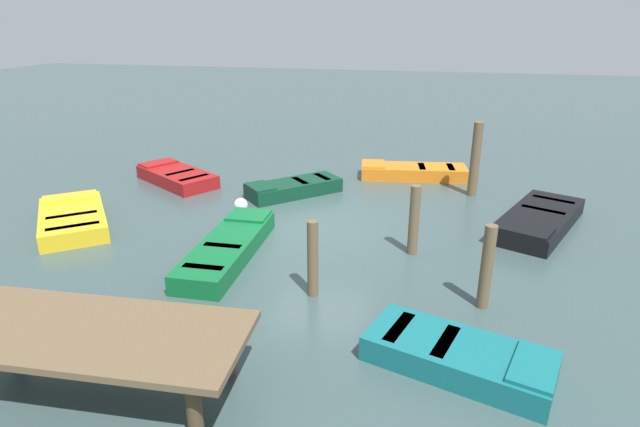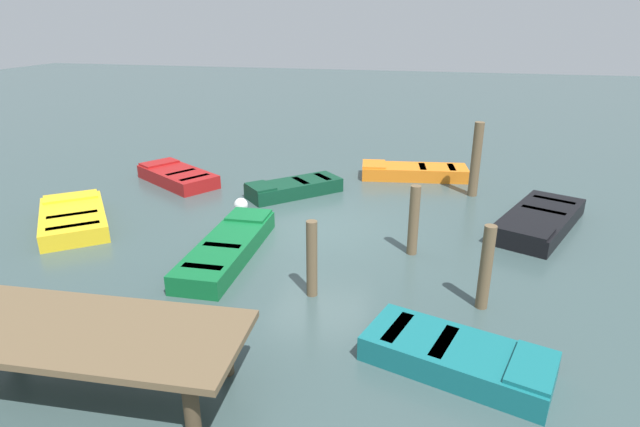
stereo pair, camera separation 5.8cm
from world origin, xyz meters
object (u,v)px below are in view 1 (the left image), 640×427
at_px(rowboat_yellow, 73,218).
at_px(mooring_piling_near_right, 475,159).
at_px(rowboat_teal, 459,356).
at_px(rowboat_dark_green, 293,188).
at_px(rowboat_red, 177,176).
at_px(marker_buoy, 241,205).
at_px(dock_segment, 86,337).
at_px(mooring_piling_far_right, 487,267).
at_px(rowboat_green, 228,247).
at_px(mooring_piling_far_left, 414,220).
at_px(mooring_piling_mid_left, 313,259).
at_px(rowboat_orange, 413,171).
at_px(rowboat_black, 539,220).

distance_m(rowboat_yellow, mooring_piling_near_right, 10.84).
bearing_deg(rowboat_yellow, rowboat_teal, -149.77).
bearing_deg(rowboat_yellow, rowboat_dark_green, -90.97).
height_order(rowboat_red, marker_buoy, marker_buoy).
height_order(dock_segment, mooring_piling_far_right, mooring_piling_far_right).
distance_m(rowboat_green, mooring_piling_far_left, 4.05).
relative_size(rowboat_yellow, mooring_piling_mid_left, 2.14).
height_order(rowboat_orange, marker_buoy, marker_buoy).
bearing_deg(mooring_piling_far_right, rowboat_black, -110.51).
bearing_deg(rowboat_orange, rowboat_yellow, 29.68).
bearing_deg(marker_buoy, rowboat_green, 104.88).
height_order(rowboat_black, mooring_piling_far_left, mooring_piling_far_left).
relative_size(rowboat_dark_green, marker_buoy, 5.57).
relative_size(rowboat_yellow, mooring_piling_far_left, 2.03).
distance_m(rowboat_dark_green, mooring_piling_mid_left, 5.87).
distance_m(rowboat_yellow, rowboat_red, 3.96).
xyz_separation_m(rowboat_black, mooring_piling_far_left, (2.93, 2.17, 0.56)).
xyz_separation_m(rowboat_dark_green, rowboat_yellow, (4.64, 3.60, -0.00)).
relative_size(rowboat_orange, rowboat_yellow, 1.08).
bearing_deg(rowboat_green, rowboat_red, 36.51).
relative_size(mooring_piling_far_right, mooring_piling_near_right, 0.74).
distance_m(rowboat_black, rowboat_dark_green, 6.65).
bearing_deg(dock_segment, rowboat_teal, -165.64).
distance_m(rowboat_dark_green, mooring_piling_near_right, 5.27).
bearing_deg(mooring_piling_mid_left, mooring_piling_far_left, -126.76).
xyz_separation_m(rowboat_dark_green, rowboat_red, (3.87, -0.29, -0.00)).
height_order(rowboat_black, mooring_piling_near_right, mooring_piling_near_right).
bearing_deg(mooring_piling_far_left, mooring_piling_far_right, 124.67).
relative_size(mooring_piling_near_right, marker_buoy, 4.46).
relative_size(rowboat_teal, mooring_piling_near_right, 1.35).
bearing_deg(mooring_piling_near_right, mooring_piling_mid_left, 64.87).
xyz_separation_m(rowboat_yellow, mooring_piling_near_right, (-9.71, -4.75, 0.85)).
distance_m(mooring_piling_far_right, mooring_piling_far_left, 2.41).
bearing_deg(rowboat_red, dock_segment, 143.11).
bearing_deg(rowboat_black, rowboat_green, -40.69).
relative_size(rowboat_teal, mooring_piling_mid_left, 1.96).
bearing_deg(rowboat_black, dock_segment, -18.62).
height_order(rowboat_dark_green, marker_buoy, marker_buoy).
distance_m(mooring_piling_near_right, marker_buoy, 6.74).
height_order(rowboat_yellow, mooring_piling_mid_left, mooring_piling_mid_left).
distance_m(rowboat_dark_green, rowboat_orange, 4.12).
relative_size(rowboat_black, rowboat_yellow, 1.18).
bearing_deg(rowboat_yellow, rowboat_green, -138.04).
bearing_deg(dock_segment, rowboat_black, -135.72).
distance_m(rowboat_black, rowboat_green, 7.52).
bearing_deg(mooring_piling_far_right, mooring_piling_mid_left, 5.12).
bearing_deg(mooring_piling_far_right, rowboat_dark_green, -46.31).
distance_m(rowboat_dark_green, rowboat_red, 3.88).
bearing_deg(mooring_piling_mid_left, rowboat_green, -28.78).
distance_m(dock_segment, rowboat_orange, 11.82).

